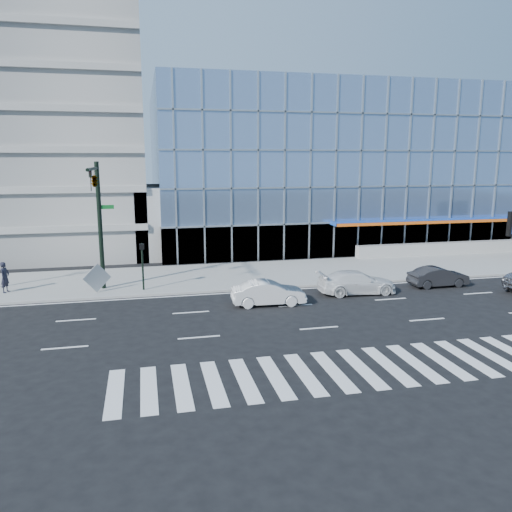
% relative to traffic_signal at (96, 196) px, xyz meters
% --- Properties ---
extents(ground, '(160.00, 160.00, 0.00)m').
position_rel_traffic_signal_xyz_m(ground, '(11.00, -4.57, -6.16)').
color(ground, black).
rests_on(ground, ground).
extents(sidewalk, '(120.00, 8.00, 0.15)m').
position_rel_traffic_signal_xyz_m(sidewalk, '(11.00, 3.43, -6.09)').
color(sidewalk, gray).
rests_on(sidewalk, ground).
extents(theatre_building, '(42.00, 26.00, 15.00)m').
position_rel_traffic_signal_xyz_m(theatre_building, '(25.00, 21.43, 1.34)').
color(theatre_building, '#6785AD').
rests_on(theatre_building, ground).
extents(parking_garage, '(24.00, 24.00, 20.00)m').
position_rel_traffic_signal_xyz_m(parking_garage, '(-9.00, 21.43, 3.84)').
color(parking_garage, gray).
rests_on(parking_garage, ground).
extents(ramp_block, '(6.00, 8.00, 6.00)m').
position_rel_traffic_signal_xyz_m(ramp_block, '(5.00, 13.43, -3.16)').
color(ramp_block, gray).
rests_on(ramp_block, ground).
extents(tower_backdrop, '(14.00, 14.00, 48.00)m').
position_rel_traffic_signal_xyz_m(tower_backdrop, '(-19.00, 65.43, 17.84)').
color(tower_backdrop, gray).
rests_on(tower_backdrop, ground).
extents(retaining_wall, '(30.00, 0.80, 1.00)m').
position_rel_traffic_signal_xyz_m(retaining_wall, '(35.00, 7.03, -5.51)').
color(retaining_wall, gray).
rests_on(retaining_wall, sidewalk).
extents(traffic_signal, '(1.14, 5.74, 8.00)m').
position_rel_traffic_signal_xyz_m(traffic_signal, '(0.00, 0.00, 0.00)').
color(traffic_signal, black).
rests_on(traffic_signal, sidewalk).
extents(ped_signal_post, '(0.30, 0.33, 3.00)m').
position_rel_traffic_signal_xyz_m(ped_signal_post, '(2.50, 0.37, -4.02)').
color(ped_signal_post, black).
rests_on(ped_signal_post, sidewalk).
extents(white_suv, '(5.01, 2.23, 1.43)m').
position_rel_traffic_signal_xyz_m(white_suv, '(15.53, -2.87, -5.45)').
color(white_suv, silver).
rests_on(white_suv, ground).
extents(white_sedan, '(4.34, 1.75, 1.40)m').
position_rel_traffic_signal_xyz_m(white_sedan, '(9.53, -4.04, -5.46)').
color(white_sedan, silver).
rests_on(white_sedan, ground).
extents(dark_sedan, '(3.97, 1.42, 1.30)m').
position_rel_traffic_signal_xyz_m(dark_sedan, '(21.53, -2.43, -5.51)').
color(dark_sedan, black).
rests_on(dark_sedan, ground).
extents(pedestrian, '(0.67, 0.81, 1.92)m').
position_rel_traffic_signal_xyz_m(pedestrian, '(-5.85, 1.71, -5.05)').
color(pedestrian, black).
rests_on(pedestrian, sidewalk).
extents(tilted_panel, '(1.66, 0.89, 1.83)m').
position_rel_traffic_signal_xyz_m(tilted_panel, '(-0.29, 0.43, -5.10)').
color(tilted_panel, '#A6A6A6').
rests_on(tilted_panel, sidewalk).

